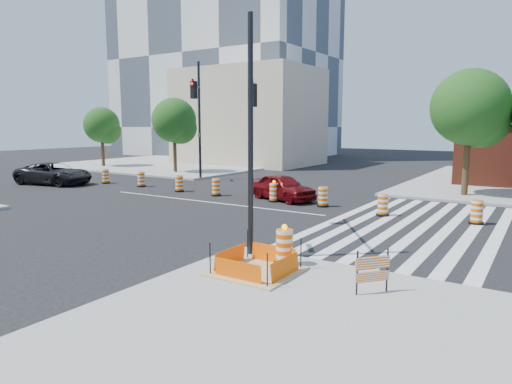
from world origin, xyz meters
TOP-DOWN VIEW (x-y plane):
  - ground at (0.00, 0.00)m, footprint 120.00×120.00m
  - sidewalk_nw at (-18.00, 18.00)m, footprint 22.00×22.00m
  - crosswalk_east at (10.95, 0.00)m, footprint 6.75×13.50m
  - lane_centerline at (0.00, 0.00)m, footprint 14.00×0.12m
  - excavation_pit at (9.00, -9.00)m, footprint 2.20×2.20m
  - beige_midrise at (-12.00, 22.00)m, footprint 14.00×10.00m
  - red_coupe at (3.09, 2.81)m, footprint 4.58×2.97m
  - dark_suv at (-13.85, -0.04)m, footprint 5.95×3.60m
  - signal_pole_se at (7.04, -6.30)m, footprint 3.07×4.71m
  - signal_pole_nw at (-5.99, 6.44)m, footprint 4.05×5.39m
  - pit_drum at (9.32, -8.01)m, footprint 0.61×0.61m
  - barricade at (12.19, -8.82)m, footprint 0.62×0.72m
  - tree_north_a at (-21.71, 10.59)m, footprint 3.51×3.48m
  - tree_north_b at (-11.70, 10.16)m, footprint 3.81×3.81m
  - tree_north_c at (11.56, 9.42)m, footprint 4.30×4.30m
  - median_drum_0 at (-11.20, 2.28)m, footprint 0.60×0.60m
  - median_drum_1 at (-7.72, 2.42)m, footprint 0.60×0.60m
  - median_drum_2 at (-3.96, 2.09)m, footprint 0.60×0.60m
  - median_drum_3 at (-0.94, 1.98)m, footprint 0.60×0.60m
  - median_drum_4 at (3.00, 2.05)m, footprint 0.60×0.60m
  - median_drum_5 at (5.90, 2.09)m, footprint 0.60×0.60m
  - median_drum_6 at (9.23, 1.41)m, footprint 0.60×0.60m
  - median_drum_7 at (13.13, 1.77)m, footprint 0.60×0.60m

SIDE VIEW (x-z plane):
  - ground at x=0.00m, z-range 0.00..0.00m
  - lane_centerline at x=0.00m, z-range 0.00..0.01m
  - crosswalk_east at x=10.95m, z-range 0.00..0.01m
  - sidewalk_nw at x=-18.00m, z-range 0.00..0.15m
  - excavation_pit at x=9.00m, z-range -0.23..0.67m
  - median_drum_0 at x=-11.20m, z-range -0.03..0.99m
  - median_drum_1 at x=-7.72m, z-range -0.03..0.99m
  - median_drum_2 at x=-3.96m, z-range -0.03..0.99m
  - median_drum_3 at x=-0.94m, z-range -0.03..0.99m
  - median_drum_5 at x=5.90m, z-range -0.03..0.99m
  - median_drum_6 at x=9.23m, z-range -0.03..0.99m
  - median_drum_7 at x=13.13m, z-range -0.03..0.99m
  - median_drum_4 at x=3.00m, z-range -0.10..1.08m
  - pit_drum at x=9.32m, z-range 0.05..1.25m
  - red_coupe at x=3.09m, z-range 0.00..1.45m
  - barricade at x=12.19m, z-range 0.20..1.28m
  - dark_suv at x=-13.85m, z-range 0.00..1.54m
  - tree_north_a at x=-21.71m, z-range 1.01..6.93m
  - tree_north_b at x=-11.70m, z-range 1.11..7.58m
  - signal_pole_se at x=7.04m, z-range 0.84..8.12m
  - tree_north_c at x=11.56m, z-range 1.25..8.57m
  - beige_midrise at x=-12.00m, z-range 0.00..10.00m
  - signal_pole_nw at x=-5.99m, z-range 0.97..9.69m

